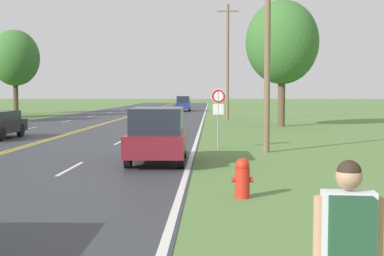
{
  "coord_description": "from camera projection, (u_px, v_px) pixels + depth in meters",
  "views": [
    {
      "loc": [
        8.06,
        0.39,
        2.34
      ],
      "look_at": [
        7.5,
        16.01,
        1.3
      ],
      "focal_mm": 50.0,
      "sensor_mm": 36.0,
      "label": 1
    }
  ],
  "objects": [
    {
      "name": "fire_hydrant",
      "position": [
        242.0,
        178.0,
        11.84
      ],
      "size": [
        0.49,
        0.33,
        0.89
      ],
      "color": "red",
      "rests_on": "ground"
    },
    {
      "name": "car_maroon_suv_approaching",
      "position": [
        158.0,
        134.0,
        17.74
      ],
      "size": [
        1.93,
        4.22,
        1.84
      ],
      "rotation": [
        0.0,
        0.0,
        -1.55
      ],
      "color": "black",
      "rests_on": "ground"
    },
    {
      "name": "utility_pole_far",
      "position": [
        228.0,
        61.0,
        44.97
      ],
      "size": [
        1.8,
        0.24,
        9.75
      ],
      "color": "brown",
      "rests_on": "ground"
    },
    {
      "name": "tree_behind_sign",
      "position": [
        15.0,
        58.0,
        58.83
      ],
      "size": [
        5.35,
        5.35,
        9.24
      ],
      "color": "#473828",
      "rests_on": "ground"
    },
    {
      "name": "traffic_sign",
      "position": [
        218.0,
        104.0,
        22.15
      ],
      "size": [
        0.6,
        0.1,
        2.5
      ],
      "color": "gray",
      "rests_on": "ground"
    },
    {
      "name": "utility_pole_midground",
      "position": [
        267.0,
        32.0,
        20.67
      ],
      "size": [
        1.8,
        0.24,
        9.02
      ],
      "color": "brown",
      "rests_on": "ground"
    },
    {
      "name": "hitchhiker_person",
      "position": [
        349.0,
        239.0,
        4.61
      ],
      "size": [
        0.6,
        0.44,
        1.76
      ],
      "rotation": [
        0.0,
        0.0,
        1.49
      ],
      "color": "#475175",
      "rests_on": "ground"
    },
    {
      "name": "tree_right_cluster",
      "position": [
        282.0,
        43.0,
        36.68
      ],
      "size": [
        5.01,
        5.01,
        8.67
      ],
      "color": "brown",
      "rests_on": "ground"
    },
    {
      "name": "car_dark_blue_suv_mid_far",
      "position": [
        183.0,
        103.0,
        67.31
      ],
      "size": [
        1.79,
        4.83,
        1.9
      ],
      "rotation": [
        0.0,
        0.0,
        -1.56
      ],
      "color": "black",
      "rests_on": "ground"
    }
  ]
}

